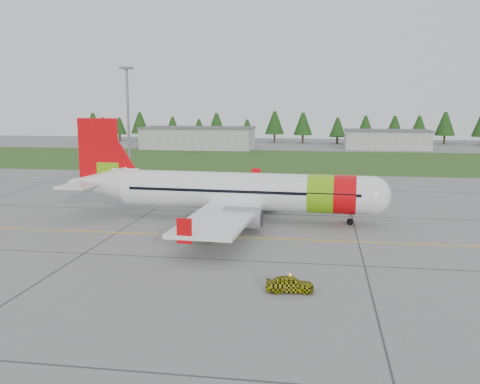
# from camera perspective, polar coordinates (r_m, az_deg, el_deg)

# --- Properties ---
(ground) EXTENTS (320.00, 320.00, 0.00)m
(ground) POSITION_cam_1_polar(r_m,az_deg,el_deg) (46.79, 0.74, -7.36)
(ground) COLOR gray
(ground) RESTS_ON ground
(aircraft) EXTENTS (38.73, 35.67, 11.73)m
(aircraft) POSITION_cam_1_polar(r_m,az_deg,el_deg) (62.12, -0.43, 0.08)
(aircraft) COLOR white
(aircraft) RESTS_ON ground
(follow_me_car) EXTENTS (1.34, 1.53, 3.52)m
(follow_me_car) POSITION_cam_1_polar(r_m,az_deg,el_deg) (39.15, 5.36, -8.13)
(follow_me_car) COLOR #CECC0B
(follow_me_car) RESTS_ON ground
(service_van) EXTENTS (2.04, 1.98, 4.83)m
(service_van) POSITION_cam_1_polar(r_m,az_deg,el_deg) (101.14, -15.16, 2.88)
(service_van) COLOR white
(service_van) RESTS_ON ground
(grass_strip) EXTENTS (320.00, 50.00, 0.03)m
(grass_strip) POSITION_cam_1_polar(r_m,az_deg,el_deg) (127.21, 5.91, 3.38)
(grass_strip) COLOR #30561E
(grass_strip) RESTS_ON ground
(taxi_guideline) EXTENTS (120.00, 0.25, 0.02)m
(taxi_guideline) POSITION_cam_1_polar(r_m,az_deg,el_deg) (54.43, 1.92, -4.92)
(taxi_guideline) COLOR gold
(taxi_guideline) RESTS_ON ground
(hangar_west) EXTENTS (32.00, 14.00, 6.00)m
(hangar_west) POSITION_cam_1_polar(r_m,az_deg,el_deg) (158.88, -4.47, 5.71)
(hangar_west) COLOR #A8A8A3
(hangar_west) RESTS_ON ground
(hangar_east) EXTENTS (24.00, 12.00, 5.20)m
(hangar_east) POSITION_cam_1_polar(r_m,az_deg,el_deg) (163.78, 15.38, 5.37)
(hangar_east) COLOR #A8A8A3
(hangar_east) RESTS_ON ground
(floodlight_mast) EXTENTS (0.50, 0.50, 20.00)m
(floodlight_mast) POSITION_cam_1_polar(r_m,az_deg,el_deg) (109.29, -11.83, 7.47)
(floodlight_mast) COLOR slate
(floodlight_mast) RESTS_ON ground
(treeline) EXTENTS (160.00, 8.00, 10.00)m
(treeline) POSITION_cam_1_polar(r_m,az_deg,el_deg) (182.64, 6.83, 6.80)
(treeline) COLOR #1C3F14
(treeline) RESTS_ON ground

